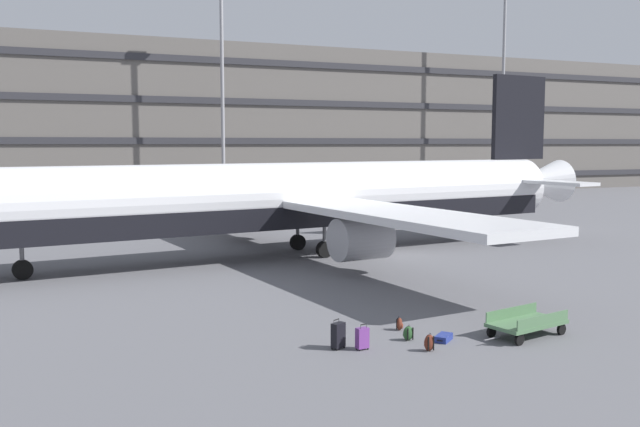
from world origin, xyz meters
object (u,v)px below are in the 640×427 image
airliner (294,199)px  suitcase_black (362,338)px  backpack_laid_flat (429,343)px  backpack_purple (408,333)px  baggage_cart (527,323)px  backpack_scuffed (400,324)px  suitcase_red (338,335)px  suitcase_silver (444,338)px

airliner → suitcase_black: size_ratio=52.08×
backpack_laid_flat → backpack_purple: bearing=90.4°
airliner → baggage_cart: (1.19, -18.02, -2.70)m
backpack_laid_flat → backpack_scuffed: bearing=82.0°
backpack_purple → baggage_cart: baggage_cart is taller
suitcase_black → suitcase_red: 0.73m
backpack_laid_flat → baggage_cart: size_ratio=0.17×
backpack_laid_flat → baggage_cart: (3.77, 0.17, 0.18)m
suitcase_silver → backpack_purple: (-1.00, 0.49, 0.12)m
suitcase_silver → airliner: bearing=84.8°
airliner → suitcase_silver: 17.78m
suitcase_black → airliner: bearing=75.9°
suitcase_silver → suitcase_black: suitcase_black is taller
suitcase_red → baggage_cart: 6.27m
suitcase_black → suitcase_red: bearing=150.9°
suitcase_silver → baggage_cart: 2.85m
backpack_scuffed → baggage_cart: 4.08m
suitcase_silver → backpack_laid_flat: bearing=-143.5°
suitcase_black → baggage_cart: 5.59m
suitcase_silver → suitcase_black: size_ratio=1.00×
airliner → suitcase_red: airliner is taller
backpack_scuffed → backpack_purple: bearing=-106.8°
baggage_cart → airliner: bearing=93.8°
suitcase_silver → backpack_purple: size_ratio=1.56×
backpack_scuffed → baggage_cart: (3.43, -2.19, 0.22)m
backpack_purple → suitcase_silver: bearing=-26.0°
suitcase_black → suitcase_red: suitcase_red is taller
airliner → suitcase_red: bearing=-106.4°
backpack_purple → airliner: bearing=81.3°
backpack_laid_flat → airliner: bearing=81.9°
suitcase_red → backpack_purple: 2.41m
backpack_laid_flat → backpack_scuffed: (0.33, 2.36, -0.04)m
suitcase_black → backpack_purple: suitcase_black is taller
suitcase_red → suitcase_silver: bearing=-8.8°
suitcase_silver → backpack_laid_flat: backpack_laid_flat is taller
suitcase_red → backpack_laid_flat: 2.73m
suitcase_silver → backpack_purple: 1.12m
backpack_purple → baggage_cart: size_ratio=0.15×
airliner → backpack_laid_flat: airliner is taller
backpack_purple → backpack_laid_flat: backpack_laid_flat is taller
suitcase_silver → backpack_scuffed: backpack_scuffed is taller
suitcase_silver → backpack_scuffed: bearing=112.1°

